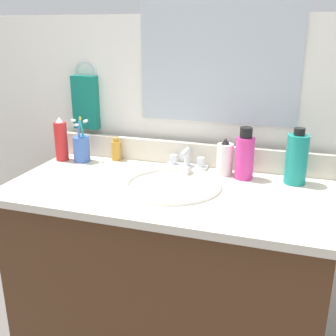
% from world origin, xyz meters
% --- Properties ---
extents(vanity_cabinet, '(1.06, 0.50, 0.71)m').
position_xyz_m(vanity_cabinet, '(0.00, 0.00, 0.35)').
color(vanity_cabinet, '#4C2D19').
rests_on(vanity_cabinet, ground_plane).
extents(countertop, '(1.10, 0.54, 0.03)m').
position_xyz_m(countertop, '(0.00, 0.00, 0.72)').
color(countertop, beige).
rests_on(countertop, vanity_cabinet).
extents(backsplash, '(1.10, 0.02, 0.09)m').
position_xyz_m(backsplash, '(0.00, 0.26, 0.78)').
color(backsplash, beige).
rests_on(backsplash, countertop).
extents(back_wall, '(2.20, 0.04, 1.30)m').
position_xyz_m(back_wall, '(0.00, 0.32, 0.65)').
color(back_wall, white).
rests_on(back_wall, ground_plane).
extents(mirror_panel, '(0.60, 0.01, 0.56)m').
position_xyz_m(mirror_panel, '(0.10, 0.30, 1.18)').
color(mirror_panel, '#B2BCC6').
extents(towel_ring, '(0.10, 0.01, 0.10)m').
position_xyz_m(towel_ring, '(-0.45, 0.30, 1.07)').
color(towel_ring, silver).
extents(hand_towel, '(0.11, 0.04, 0.22)m').
position_xyz_m(hand_towel, '(-0.45, 0.28, 0.95)').
color(hand_towel, '#147260').
extents(sink_basin, '(0.35, 0.35, 0.11)m').
position_xyz_m(sink_basin, '(0.01, 0.02, 0.70)').
color(sink_basin, white).
rests_on(sink_basin, countertop).
extents(faucet, '(0.16, 0.10, 0.08)m').
position_xyz_m(faucet, '(0.01, 0.21, 0.76)').
color(faucet, silver).
rests_on(faucet, countertop).
extents(bottle_mouthwash_teal, '(0.07, 0.07, 0.20)m').
position_xyz_m(bottle_mouthwash_teal, '(0.41, 0.18, 0.82)').
color(bottle_mouthwash_teal, teal).
rests_on(bottle_mouthwash_teal, countertop).
extents(bottle_spray_red, '(0.05, 0.05, 0.18)m').
position_xyz_m(bottle_spray_red, '(-0.51, 0.16, 0.82)').
color(bottle_spray_red, red).
rests_on(bottle_spray_red, countertop).
extents(bottle_oil_amber, '(0.04, 0.04, 0.09)m').
position_xyz_m(bottle_oil_amber, '(-0.29, 0.23, 0.78)').
color(bottle_oil_amber, gold).
rests_on(bottle_oil_amber, countertop).
extents(bottle_soap_pink, '(0.07, 0.07, 0.19)m').
position_xyz_m(bottle_soap_pink, '(0.23, 0.17, 0.82)').
color(bottle_soap_pink, '#D8338C').
rests_on(bottle_soap_pink, countertop).
extents(bottle_lotion_white, '(0.06, 0.06, 0.14)m').
position_xyz_m(bottle_lotion_white, '(0.16, 0.19, 0.80)').
color(bottle_lotion_white, white).
rests_on(bottle_lotion_white, countertop).
extents(cup_blue_plastic, '(0.07, 0.07, 0.18)m').
position_xyz_m(cup_blue_plastic, '(-0.42, 0.17, 0.79)').
color(cup_blue_plastic, '#3F66B7').
rests_on(cup_blue_plastic, countertop).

